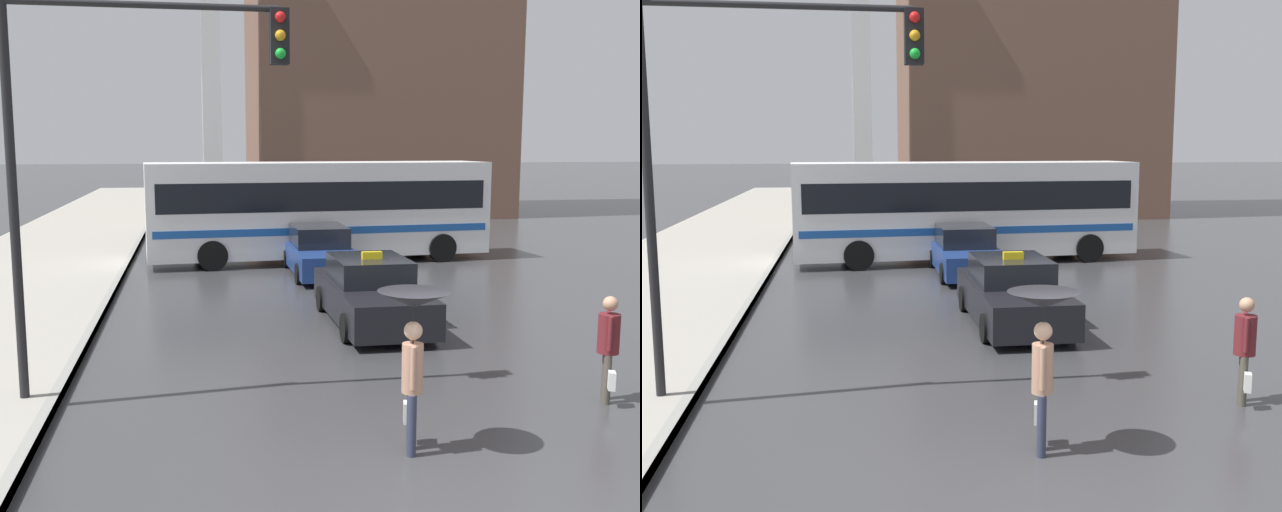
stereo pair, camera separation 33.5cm
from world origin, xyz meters
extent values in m
plane|color=#38383A|center=(0.00, 0.00, 0.00)|extent=(300.00, 300.00, 0.00)
cube|color=black|center=(1.40, 8.22, 0.54)|extent=(1.80, 4.73, 0.74)
cube|color=black|center=(1.40, 8.46, 1.18)|extent=(1.58, 2.13, 0.55)
cylinder|color=black|center=(2.26, 6.76, 0.30)|extent=(0.20, 0.60, 0.60)
cylinder|color=black|center=(0.55, 6.76, 0.30)|extent=(0.20, 0.60, 0.60)
cylinder|color=black|center=(2.26, 9.69, 0.30)|extent=(0.20, 0.60, 0.60)
cylinder|color=black|center=(0.55, 9.69, 0.30)|extent=(0.20, 0.60, 0.60)
cube|color=yellow|center=(1.40, 8.22, 1.54)|extent=(0.44, 0.16, 0.16)
cube|color=navy|center=(1.36, 14.68, 0.51)|extent=(1.80, 4.73, 0.70)
cube|color=black|center=(1.36, 14.91, 1.17)|extent=(1.58, 2.13, 0.62)
cylinder|color=black|center=(2.21, 13.21, 0.30)|extent=(0.20, 0.60, 0.60)
cylinder|color=black|center=(0.50, 13.21, 0.30)|extent=(0.20, 0.60, 0.60)
cylinder|color=black|center=(2.21, 16.14, 0.30)|extent=(0.20, 0.60, 0.60)
cylinder|color=black|center=(0.50, 16.14, 0.30)|extent=(0.20, 0.60, 0.60)
cube|color=silver|center=(1.76, 17.38, 1.81)|extent=(11.60, 3.30, 3.08)
cube|color=black|center=(1.76, 17.38, 2.28)|extent=(11.03, 3.28, 0.94)
cube|color=#194C9E|center=(1.76, 17.38, 1.17)|extent=(11.26, 3.30, 0.24)
cylinder|color=black|center=(5.68, 18.86, 0.48)|extent=(0.98, 0.35, 0.96)
cylinder|color=black|center=(5.84, 16.46, 0.48)|extent=(0.98, 0.35, 0.96)
cylinder|color=black|center=(-2.03, 18.32, 0.48)|extent=(0.98, 0.35, 0.96)
cylinder|color=black|center=(-1.87, 15.92, 0.48)|extent=(0.98, 0.35, 0.96)
cylinder|color=#2D3347|center=(0.24, 1.20, 0.41)|extent=(0.15, 0.15, 0.81)
cylinder|color=#2D3347|center=(0.29, 1.41, 0.41)|extent=(0.15, 0.15, 0.81)
cylinder|color=tan|center=(0.26, 1.30, 1.13)|extent=(0.34, 0.34, 0.64)
sphere|color=#DBAD89|center=(0.26, 1.30, 1.62)|extent=(0.24, 0.24, 0.24)
cylinder|color=tan|center=(0.22, 1.13, 1.18)|extent=(0.09, 0.09, 0.55)
cylinder|color=tan|center=(0.31, 1.48, 1.18)|extent=(0.09, 0.09, 0.55)
cone|color=#232328|center=(0.26, 1.30, 2.02)|extent=(0.92, 0.92, 0.21)
cylinder|color=black|center=(0.26, 1.30, 1.69)|extent=(0.02, 0.02, 0.67)
cube|color=white|center=(0.28, 1.57, 0.45)|extent=(0.14, 0.20, 0.28)
cylinder|color=#4C473D|center=(3.83, 2.78, 0.39)|extent=(0.16, 0.16, 0.77)
cylinder|color=#4C473D|center=(3.74, 2.58, 0.39)|extent=(0.16, 0.16, 0.77)
cylinder|color=maroon|center=(3.79, 2.68, 1.08)|extent=(0.43, 0.43, 0.61)
sphere|color=tan|center=(3.79, 2.68, 1.55)|extent=(0.23, 0.23, 0.23)
cylinder|color=maroon|center=(3.87, 2.86, 1.13)|extent=(0.09, 0.09, 0.52)
cylinder|color=maroon|center=(3.70, 2.49, 1.13)|extent=(0.09, 0.09, 0.52)
cube|color=white|center=(3.71, 2.40, 0.43)|extent=(0.17, 0.21, 0.28)
cylinder|color=black|center=(-5.00, 3.86, 3.11)|extent=(0.14, 0.14, 6.23)
cylinder|color=black|center=(-3.06, 3.86, 5.93)|extent=(3.89, 0.10, 0.10)
cube|color=black|center=(-1.11, 3.86, 5.53)|extent=(0.28, 0.28, 0.80)
sphere|color=red|center=(-1.11, 3.70, 5.79)|extent=(0.16, 0.16, 0.16)
sphere|color=orange|center=(-1.11, 3.70, 5.53)|extent=(0.16, 0.16, 0.16)
sphere|color=green|center=(-1.11, 3.70, 5.27)|extent=(0.16, 0.16, 0.16)
cube|color=white|center=(-1.41, 29.90, 9.06)|extent=(0.90, 0.90, 18.12)
camera|label=1|loc=(-2.44, -7.55, 3.94)|focal=42.00mm
camera|label=2|loc=(-2.11, -7.60, 3.94)|focal=42.00mm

